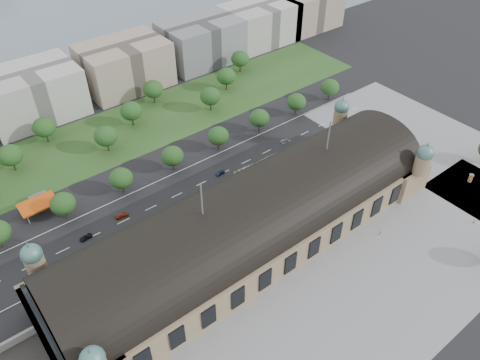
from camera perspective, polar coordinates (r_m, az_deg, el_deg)
ground at (r=171.90m, az=1.40°, el=-7.43°), size 900.00×900.00×0.00m
station at (r=164.49m, az=1.46°, el=-5.01°), size 150.00×48.40×44.30m
plaza_south at (r=158.99m, az=14.78°, el=-14.75°), size 190.00×48.00×0.12m
plaza_east at (r=235.90m, az=21.22°, el=4.55°), size 56.00×100.00×0.12m
road_slab at (r=187.45m, az=-10.80°, el=-3.36°), size 260.00×26.00×0.10m
grass_belt at (r=229.54m, az=-16.54°, el=4.69°), size 300.00×45.00×0.10m
petrol_station at (r=198.67m, az=-23.32°, el=-2.43°), size 14.00×13.00×5.05m
lake at (r=413.86m, az=-27.24°, el=18.05°), size 700.00×320.00×0.08m
office_3 at (r=253.69m, az=-23.98°, el=9.57°), size 45.00×32.00×24.00m
office_4 at (r=267.16m, az=-13.89°, el=13.43°), size 45.00×32.00×24.00m
office_5 at (r=288.78m, az=-4.78°, el=16.48°), size 45.00×32.00×24.00m
office_6 at (r=313.82m, az=2.37°, el=18.55°), size 45.00×32.00×24.00m
office_7 at (r=339.56m, az=7.87°, el=19.92°), size 45.00×32.00×24.00m
tree_row_3 at (r=187.18m, az=-20.78°, el=-2.71°), size 9.60×9.60×11.52m
tree_row_4 at (r=192.14m, az=-14.30°, el=0.20°), size 9.60×9.60×11.52m
tree_row_5 at (r=199.87m, az=-8.24°, el=2.93°), size 9.60×9.60×11.52m
tree_row_6 at (r=210.08m, az=-2.67°, el=5.40°), size 9.60×9.60×11.52m
tree_row_7 at (r=222.42m, az=2.37°, el=7.57°), size 9.60×9.60×11.52m
tree_row_8 at (r=236.56m, az=6.88°, el=9.45°), size 9.60×9.60×11.52m
tree_row_9 at (r=252.19m, az=10.91°, el=11.06°), size 9.60×9.60×11.52m
tree_belt_4 at (r=219.71m, az=-26.24°, el=2.72°), size 10.40×10.40×12.48m
tree_belt_5 at (r=232.37m, az=-22.79°, el=5.94°), size 10.40×10.40×12.48m
tree_belt_6 at (r=216.93m, az=-16.05°, el=5.15°), size 10.40×10.40×12.48m
tree_belt_7 at (r=232.24m, az=-13.13°, el=8.19°), size 10.40×10.40×12.48m
tree_belt_8 at (r=248.64m, az=-10.55°, el=10.83°), size 10.40×10.40×12.48m
tree_belt_9 at (r=238.86m, az=-3.65°, el=10.16°), size 10.40×10.40×12.48m
tree_belt_10 at (r=257.10m, az=-1.70°, el=12.52°), size 10.40×10.40×12.48m
tree_belt_11 at (r=275.96m, az=0.02°, el=14.56°), size 10.40×10.40×12.48m
traffic_car_2 at (r=181.18m, az=-18.29°, el=-6.66°), size 4.92×2.66×1.31m
traffic_car_3 at (r=185.65m, az=-14.21°, el=-4.22°), size 5.40×2.72×1.50m
traffic_car_4 at (r=199.54m, az=-2.45°, el=0.86°), size 4.48×2.16×1.48m
traffic_car_5 at (r=219.42m, az=5.43°, el=4.77°), size 4.07×1.75×1.30m
traffic_car_6 at (r=223.86m, az=9.38°, el=5.19°), size 5.21×2.67×1.41m
parked_car_0 at (r=168.58m, az=-17.49°, el=-10.87°), size 4.43×3.89×1.45m
parked_car_1 at (r=168.53m, az=-17.54°, el=-10.88°), size 5.97×5.45×1.55m
parked_car_2 at (r=172.50m, az=-15.55°, el=-8.81°), size 5.70×4.26×1.54m
parked_car_3 at (r=170.45m, az=-14.17°, el=-9.27°), size 4.36×3.11×1.38m
parked_car_4 at (r=171.32m, az=-15.03°, el=-9.17°), size 4.19×2.87×1.31m
parked_car_5 at (r=172.94m, az=-14.90°, el=-8.51°), size 5.57×4.93×1.43m
parked_car_6 at (r=170.92m, az=-13.78°, el=-9.03°), size 4.76×3.54×1.28m
bus_west at (r=180.42m, az=-7.92°, el=-4.30°), size 12.22×3.48×3.36m
bus_mid at (r=199.15m, az=0.71°, el=1.11°), size 11.29×3.40×3.10m
bus_east at (r=204.40m, az=3.55°, el=2.30°), size 13.21×3.43×3.66m
advertising_column at (r=217.42m, az=26.29°, el=0.22°), size 1.94×1.94×3.69m
pedestrian_0 at (r=180.87m, az=16.71°, el=-6.24°), size 0.84×0.52×1.65m
pedestrian_1 at (r=198.25m, az=26.61°, el=-4.58°), size 0.76×0.71×1.75m
pedestrian_2 at (r=220.79m, az=26.56°, el=0.45°), size 1.04×1.05×1.93m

